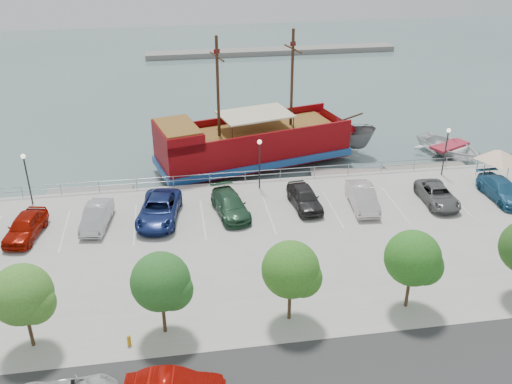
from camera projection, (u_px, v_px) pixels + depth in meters
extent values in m
plane|color=#4B5F5D|center=(274.00, 240.00, 41.89)|extent=(160.00, 160.00, 0.00)
cube|color=#A29B8E|center=(306.00, 316.00, 32.66)|extent=(100.00, 4.00, 0.05)
cylinder|color=gray|center=(257.00, 171.00, 47.83)|extent=(50.00, 0.06, 0.06)
cylinder|color=gray|center=(257.00, 175.00, 48.02)|extent=(50.00, 0.06, 0.06)
cube|color=gray|center=(272.00, 51.00, 91.32)|extent=(40.00, 3.00, 0.80)
cube|color=#760409|center=(253.00, 146.00, 52.37)|extent=(18.12, 9.44, 2.82)
cube|color=#1B4890|center=(253.00, 155.00, 52.79)|extent=(18.51, 9.84, 0.65)
cone|color=#760409|center=(343.00, 131.00, 55.68)|extent=(4.62, 5.88, 5.20)
cube|color=#760409|center=(178.00, 135.00, 48.93)|extent=(4.46, 6.04, 1.52)
cube|color=brown|center=(177.00, 126.00, 48.56)|extent=(4.15, 5.57, 0.13)
cube|color=brown|center=(259.00, 130.00, 51.89)|extent=(14.81, 8.03, 0.16)
cube|color=#760409|center=(242.00, 118.00, 53.67)|extent=(16.86, 4.40, 0.76)
cube|color=#760409|center=(265.00, 137.00, 49.42)|extent=(16.86, 4.40, 0.76)
cylinder|color=#382111|center=(292.00, 79.00, 50.99)|extent=(0.32, 0.32, 8.88)
cylinder|color=#382111|center=(218.00, 88.00, 48.55)|extent=(0.32, 0.32, 8.88)
cylinder|color=#382111|center=(293.00, 49.00, 49.75)|extent=(0.93, 3.19, 0.15)
cylinder|color=#382111|center=(217.00, 57.00, 47.30)|extent=(0.93, 3.19, 0.15)
cube|color=beige|center=(255.00, 114.00, 51.05)|extent=(7.09, 5.51, 0.13)
cylinder|color=#382111|center=(351.00, 117.00, 55.34)|extent=(2.66, 0.82, 0.64)
imported|color=#5B5D5F|center=(338.00, 140.00, 55.56)|extent=(7.51, 5.42, 2.73)
imported|color=white|center=(449.00, 149.00, 55.09)|extent=(7.26, 8.17, 1.40)
cube|color=gray|center=(90.00, 194.00, 47.91)|extent=(7.22, 2.46, 0.41)
cube|color=gray|center=(351.00, 175.00, 51.08)|extent=(7.35, 3.23, 0.41)
cube|color=gray|center=(427.00, 170.00, 52.08)|extent=(7.60, 2.28, 0.43)
cylinder|color=slate|center=(478.00, 164.00, 48.81)|extent=(0.09, 0.09, 2.17)
cylinder|color=slate|center=(509.00, 166.00, 48.39)|extent=(0.09, 0.09, 2.17)
cylinder|color=slate|center=(483.00, 176.00, 46.57)|extent=(0.09, 0.09, 2.17)
pyramid|color=white|center=(501.00, 150.00, 46.59)|extent=(5.29, 5.29, 0.89)
cylinder|color=#C5890E|center=(129.00, 341.00, 30.46)|extent=(0.21, 0.21, 0.53)
sphere|color=#C5890E|center=(129.00, 337.00, 30.33)|extent=(0.23, 0.23, 0.23)
cylinder|color=black|center=(28.00, 181.00, 43.70)|extent=(0.12, 0.12, 4.00)
sphere|color=#FFF2CC|center=(23.00, 156.00, 42.74)|extent=(0.36, 0.36, 0.36)
cylinder|color=black|center=(259.00, 166.00, 46.21)|extent=(0.12, 0.12, 4.00)
sphere|color=#FFF2CC|center=(260.00, 142.00, 45.24)|extent=(0.36, 0.36, 0.36)
cylinder|color=black|center=(445.00, 154.00, 48.44)|extent=(0.12, 0.12, 4.00)
sphere|color=#FFF2CC|center=(449.00, 130.00, 47.47)|extent=(0.36, 0.36, 0.36)
cylinder|color=#473321|center=(30.00, 329.00, 30.07)|extent=(0.20, 0.20, 2.20)
sphere|color=#3A6D23|center=(22.00, 294.00, 29.01)|extent=(3.20, 3.20, 3.20)
sphere|color=#3A6D23|center=(34.00, 303.00, 29.02)|extent=(2.20, 2.20, 2.20)
cylinder|color=#473321|center=(164.00, 316.00, 31.04)|extent=(0.20, 0.20, 2.20)
sphere|color=#22541E|center=(161.00, 282.00, 29.99)|extent=(3.20, 3.20, 3.20)
sphere|color=#22541E|center=(173.00, 290.00, 29.99)|extent=(2.20, 2.20, 2.20)
cylinder|color=#473321|center=(289.00, 303.00, 32.02)|extent=(0.20, 0.20, 2.20)
sphere|color=#2F671D|center=(291.00, 269.00, 30.96)|extent=(3.20, 3.20, 3.20)
sphere|color=#2F671D|center=(302.00, 278.00, 30.97)|extent=(2.20, 2.20, 2.20)
cylinder|color=#473321|center=(408.00, 291.00, 33.00)|extent=(0.20, 0.20, 2.20)
sphere|color=#255F1A|center=(413.00, 258.00, 31.94)|extent=(3.20, 3.20, 3.20)
sphere|color=#255F1A|center=(424.00, 266.00, 31.94)|extent=(2.20, 2.20, 2.20)
imported|color=#900F02|center=(25.00, 226.00, 40.04)|extent=(2.85, 5.06, 1.63)
imported|color=#A8A9AB|center=(97.00, 216.00, 41.40)|extent=(2.26, 4.82, 1.53)
imported|color=navy|center=(159.00, 210.00, 42.14)|extent=(3.76, 6.41, 1.67)
imported|color=#244A30|center=(230.00, 205.00, 42.95)|extent=(2.97, 5.49, 1.51)
imported|color=#242323|center=(305.00, 197.00, 43.92)|extent=(2.30, 4.87, 1.61)
imported|color=beige|center=(363.00, 197.00, 43.90)|extent=(2.16, 5.12, 1.64)
imported|color=#5B5B5B|center=(437.00, 195.00, 44.56)|extent=(2.43, 5.00, 1.37)
imported|color=#20577E|center=(502.00, 190.00, 45.15)|extent=(2.27, 5.29, 1.52)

